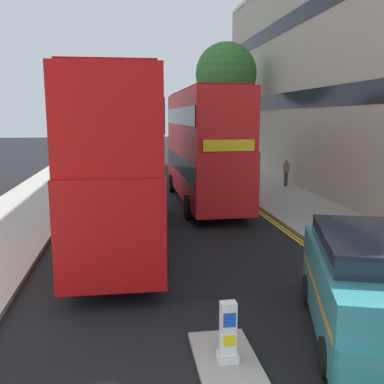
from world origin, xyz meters
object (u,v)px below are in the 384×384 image
(double_decker_bus_oncoming, at_px, (203,144))
(taxi_minivan, at_px, (366,289))
(double_decker_bus_away, at_px, (117,157))
(pedestrian_far, at_px, (286,172))
(keep_left_bollard, at_px, (228,334))

(double_decker_bus_oncoming, relative_size, taxi_minivan, 2.10)
(double_decker_bus_oncoming, distance_m, taxi_minivan, 14.11)
(double_decker_bus_away, distance_m, pedestrian_far, 14.45)
(double_decker_bus_oncoming, xyz_separation_m, taxi_minivan, (0.78, -13.96, -1.96))
(keep_left_bollard, height_order, taxi_minivan, taxi_minivan)
(keep_left_bollard, bearing_deg, double_decker_bus_away, 104.47)
(double_decker_bus_away, height_order, taxi_minivan, double_decker_bus_away)
(keep_left_bollard, relative_size, taxi_minivan, 0.22)
(double_decker_bus_oncoming, relative_size, pedestrian_far, 6.68)
(keep_left_bollard, bearing_deg, taxi_minivan, 9.73)
(keep_left_bollard, xyz_separation_m, double_decker_bus_away, (-2.02, 7.83, 2.42))
(keep_left_bollard, relative_size, double_decker_bus_away, 0.10)
(double_decker_bus_away, xyz_separation_m, pedestrian_far, (9.94, 10.28, -2.04))
(double_decker_bus_away, relative_size, pedestrian_far, 6.69)
(double_decker_bus_away, height_order, double_decker_bus_oncoming, same)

